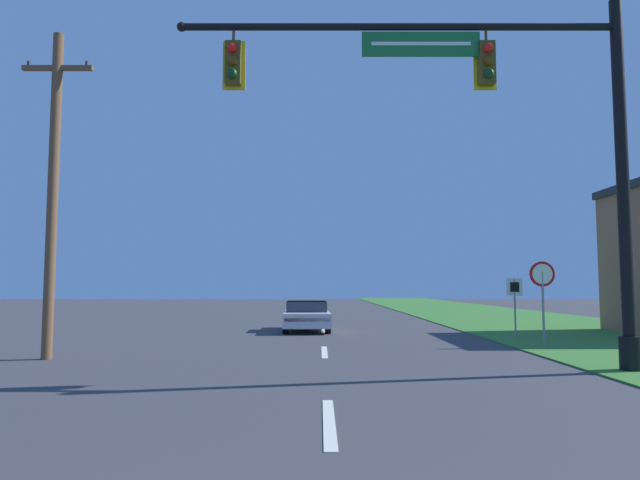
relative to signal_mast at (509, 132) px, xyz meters
name	(u,v)px	position (x,y,z in m)	size (l,w,h in m)	color
grass_verge_right	(510,319)	(6.47, 19.60, -5.12)	(10.00, 110.00, 0.04)	#38752D
road_center_line	(321,330)	(-4.03, 11.60, -5.13)	(0.16, 34.80, 0.01)	silver
signal_mast	(509,132)	(0.00, 0.00, 0.00)	(9.89, 0.47, 8.33)	black
car_ahead	(304,316)	(-4.70, 11.13, -4.53)	(1.96, 4.26, 1.19)	black
stop_sign	(540,284)	(2.55, 5.09, -3.27)	(0.76, 0.07, 2.50)	gray
route_sign_post	(512,294)	(2.60, 7.73, -3.61)	(0.55, 0.06, 2.03)	gray
utility_pole_near	(50,187)	(-10.90, 2.11, -0.84)	(1.80, 0.26, 8.28)	brown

